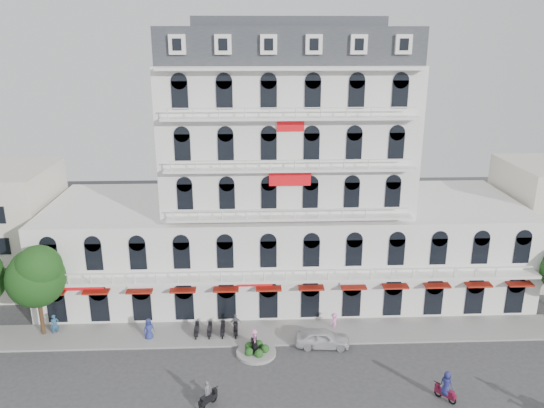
{
  "coord_description": "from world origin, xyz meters",
  "views": [
    {
      "loc": [
        -3.21,
        -30.76,
        24.31
      ],
      "look_at": [
        -1.58,
        10.0,
        11.31
      ],
      "focal_mm": 35.0,
      "sensor_mm": 36.0,
      "label": 1
    }
  ],
  "objects_px": {
    "parked_car": "(322,338)",
    "rider_east": "(446,386)",
    "rider_center": "(254,340)",
    "rider_west": "(208,395)"
  },
  "relations": [
    {
      "from": "parked_car",
      "to": "rider_east",
      "type": "relative_size",
      "value": 1.94
    },
    {
      "from": "rider_east",
      "to": "rider_center",
      "type": "relative_size",
      "value": 1.16
    },
    {
      "from": "rider_west",
      "to": "rider_center",
      "type": "xyz_separation_m",
      "value": [
        3.22,
        6.5,
        0.17
      ]
    },
    {
      "from": "rider_west",
      "to": "parked_car",
      "type": "bearing_deg",
      "value": -9.58
    },
    {
      "from": "rider_west",
      "to": "rider_east",
      "type": "relative_size",
      "value": 0.86
    },
    {
      "from": "parked_car",
      "to": "rider_west",
      "type": "distance_m",
      "value": 11.24
    },
    {
      "from": "parked_car",
      "to": "rider_center",
      "type": "height_order",
      "value": "rider_center"
    },
    {
      "from": "rider_center",
      "to": "rider_west",
      "type": "bearing_deg",
      "value": -34.23
    },
    {
      "from": "rider_west",
      "to": "rider_east",
      "type": "xyz_separation_m",
      "value": [
        16.48,
        -0.03,
        0.31
      ]
    },
    {
      "from": "parked_car",
      "to": "rider_center",
      "type": "xyz_separation_m",
      "value": [
        -5.57,
        -0.5,
        0.26
      ]
    }
  ]
}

